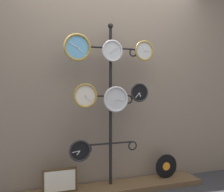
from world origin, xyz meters
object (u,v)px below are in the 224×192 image
object	(u,v)px
clock_middle_left	(85,96)
vinyl_record	(166,166)
clock_middle_right	(139,93)
display_stand	(111,143)
clock_middle_center	(116,99)
clock_top_left	(77,47)
clock_bottom_left	(80,151)
clock_top_center	(112,51)
picture_frame	(60,181)
clock_top_right	(144,51)

from	to	relation	value
clock_middle_left	vinyl_record	xyz separation A→B (m)	(1.05, 0.06, -0.89)
clock_middle_left	clock_middle_right	xyz separation A→B (m)	(0.65, 0.01, 0.03)
display_stand	clock_middle_right	world-z (taller)	display_stand
display_stand	vinyl_record	distance (m)	0.80
clock_middle_center	clock_middle_left	bearing A→B (deg)	-176.28
display_stand	clock_middle_left	bearing A→B (deg)	-161.24
clock_top_left	clock_middle_right	bearing A→B (deg)	0.78
clock_middle_right	clock_bottom_left	distance (m)	0.94
clock_middle_center	clock_bottom_left	world-z (taller)	clock_middle_center
clock_top_center	clock_top_left	bearing A→B (deg)	-176.55
clock_top_left	picture_frame	xyz separation A→B (m)	(-0.19, 0.04, -1.42)
vinyl_record	clock_middle_center	bearing A→B (deg)	-176.74
display_stand	clock_bottom_left	size ratio (longest dim) A/B	8.05
clock_top_left	clock_middle_right	world-z (taller)	clock_top_left
clock_middle_left	picture_frame	size ratio (longest dim) A/B	0.72
clock_middle_center	clock_top_left	bearing A→B (deg)	-177.51
vinyl_record	clock_middle_left	bearing A→B (deg)	-176.58
picture_frame	clock_middle_left	bearing A→B (deg)	-8.53
clock_top_left	clock_middle_center	bearing A→B (deg)	2.49
clock_middle_left	vinyl_record	world-z (taller)	clock_middle_left
clock_middle_left	clock_middle_right	world-z (taller)	clock_middle_right
vinyl_record	clock_middle_right	bearing A→B (deg)	-173.07
picture_frame	vinyl_record	bearing A→B (deg)	0.96
clock_middle_center	picture_frame	world-z (taller)	clock_middle_center
clock_middle_left	display_stand	bearing A→B (deg)	18.76
display_stand	vinyl_record	bearing A→B (deg)	-3.90
clock_bottom_left	vinyl_record	size ratio (longest dim) A/B	0.80
clock_top_right	clock_bottom_left	bearing A→B (deg)	-178.84
clock_middle_center	vinyl_record	xyz separation A→B (m)	(0.69, 0.04, -0.85)
display_stand	vinyl_record	world-z (taller)	display_stand
clock_top_center	clock_bottom_left	xyz separation A→B (m)	(-0.38, -0.03, -1.09)
clock_bottom_left	clock_middle_center	bearing A→B (deg)	3.08
display_stand	clock_middle_center	distance (m)	0.52
clock_top_left	clock_top_center	xyz separation A→B (m)	(0.40, 0.02, -0.01)
clock_middle_right	vinyl_record	world-z (taller)	clock_middle_right
display_stand	clock_top_center	world-z (taller)	display_stand
clock_top_center	display_stand	bearing A→B (deg)	83.81
clock_top_right	vinyl_record	xyz separation A→B (m)	(0.33, 0.05, -1.41)
clock_top_center	picture_frame	distance (m)	1.53
clock_top_left	clock_middle_left	world-z (taller)	clock_top_left
clock_top_right	clock_bottom_left	world-z (taller)	clock_top_right
clock_top_left	clock_top_center	bearing A→B (deg)	3.45
clock_middle_center	vinyl_record	size ratio (longest dim) A/B	1.00
vinyl_record	display_stand	bearing A→B (deg)	176.10
clock_top_left	picture_frame	distance (m)	1.44
clock_top_right	clock_middle_center	xyz separation A→B (m)	(-0.35, 0.01, -0.56)
display_stand	clock_top_right	distance (m)	1.14
display_stand	clock_bottom_left	world-z (taller)	display_stand
clock_top_center	clock_middle_right	size ratio (longest dim) A/B	1.11
clock_top_left	clock_middle_center	xyz separation A→B (m)	(0.45, 0.02, -0.56)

